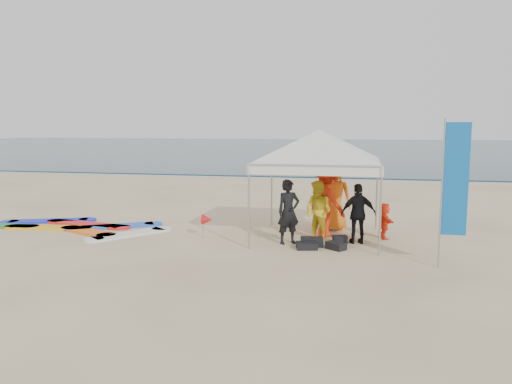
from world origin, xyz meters
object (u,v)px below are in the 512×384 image
object	(u,v)px
person_orange_b	(334,197)
person_seated	(385,221)
canopy_tent	(320,130)
person_black_a	(289,212)
surfboard_spread	(75,227)
marker_pennant	(207,220)
person_yellow	(318,211)
person_black_b	(358,214)
person_orange_a	(327,201)
feather_flag	(454,181)

from	to	relation	value
person_orange_b	person_seated	size ratio (longest dim) A/B	2.03
person_seated	canopy_tent	xyz separation A→B (m)	(-1.74, -0.28, 2.41)
person_black_a	person_orange_b	xyz separation A→B (m)	(1.04, 1.93, 0.15)
person_seated	canopy_tent	bearing A→B (deg)	87.83
surfboard_spread	marker_pennant	bearing A→B (deg)	-5.70
person_yellow	marker_pennant	size ratio (longest dim) A/B	2.49
person_orange_b	marker_pennant	size ratio (longest dim) A/B	3.07
person_black_b	surfboard_spread	size ratio (longest dim) A/B	0.27
person_orange_a	feather_flag	xyz separation A→B (m)	(2.80, -2.61, 0.90)
person_yellow	surfboard_spread	size ratio (longest dim) A/B	0.27
canopy_tent	person_black_a	bearing A→B (deg)	-130.03
person_yellow	feather_flag	distance (m)	3.70
person_yellow	person_orange_b	xyz separation A→B (m)	(0.32, 1.50, 0.18)
person_yellow	marker_pennant	xyz separation A→B (m)	(-2.95, -0.23, -0.30)
person_black_b	person_seated	world-z (taller)	person_black_b
person_seated	person_yellow	bearing A→B (deg)	100.17
person_orange_a	person_yellow	bearing A→B (deg)	117.57
person_yellow	surfboard_spread	distance (m)	7.21
canopy_tent	feather_flag	world-z (taller)	canopy_tent
person_yellow	feather_flag	world-z (taller)	feather_flag
person_black_b	canopy_tent	world-z (taller)	canopy_tent
person_orange_a	person_orange_b	xyz separation A→B (m)	(0.15, 0.84, 0.02)
person_yellow	person_seated	size ratio (longest dim) A/B	1.65
person_black_a	person_black_b	world-z (taller)	person_black_a
person_seated	person_orange_b	bearing A→B (deg)	47.92
person_yellow	person_black_b	xyz separation A→B (m)	(1.02, -0.04, -0.02)
person_black_a	canopy_tent	world-z (taller)	canopy_tent
person_black_a	canopy_tent	xyz separation A→B (m)	(0.69, 0.82, 2.07)
person_black_b	person_orange_b	bearing A→B (deg)	-80.49
person_orange_b	feather_flag	xyz separation A→B (m)	(2.64, -3.45, 0.88)
person_orange_a	marker_pennant	distance (m)	3.27
person_black_a	marker_pennant	distance (m)	2.26
person_orange_a	person_orange_b	size ratio (longest dim) A/B	0.98
feather_flag	surfboard_spread	xyz separation A→B (m)	(-10.13, 2.14, -1.83)
person_black_b	feather_flag	distance (m)	2.93
person_orange_a	feather_flag	world-z (taller)	feather_flag
person_black_b	canopy_tent	distance (m)	2.41
feather_flag	person_orange_b	bearing A→B (deg)	127.45
person_yellow	person_orange_a	size ratio (longest dim) A/B	0.83
feather_flag	surfboard_spread	size ratio (longest dim) A/B	0.54
person_orange_a	person_black_a	bearing A→B (deg)	92.62
person_orange_b	person_seated	distance (m)	1.69
person_orange_a	person_seated	world-z (taller)	person_orange_a
feather_flag	person_seated	bearing A→B (deg)	115.55
person_yellow	surfboard_spread	xyz separation A→B (m)	(-7.17, 0.20, -0.76)
person_yellow	feather_flag	size ratio (longest dim) A/B	0.50
person_black_b	person_orange_b	size ratio (longest dim) A/B	0.79
person_black_b	marker_pennant	xyz separation A→B (m)	(-3.97, -0.18, -0.28)
person_black_a	person_yellow	distance (m)	0.84
person_yellow	person_orange_b	bearing A→B (deg)	110.88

